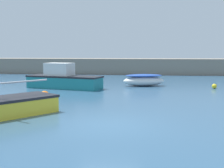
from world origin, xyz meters
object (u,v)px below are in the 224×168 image
object	(u,v)px
cabin_cruiser_white	(63,79)
mooring_buoy_orange	(45,96)
mooring_buoy_yellow	(214,86)
rowboat_with_red_cover	(144,80)

from	to	relation	value
cabin_cruiser_white	mooring_buoy_orange	distance (m)	6.13
cabin_cruiser_white	mooring_buoy_yellow	size ratio (longest dim) A/B	16.62
mooring_buoy_yellow	mooring_buoy_orange	world-z (taller)	mooring_buoy_orange
rowboat_with_red_cover	cabin_cruiser_white	bearing A→B (deg)	8.34
cabin_cruiser_white	mooring_buoy_orange	bearing A→B (deg)	-69.85
cabin_cruiser_white	mooring_buoy_yellow	world-z (taller)	cabin_cruiser_white
rowboat_with_red_cover	mooring_buoy_orange	world-z (taller)	rowboat_with_red_cover
mooring_buoy_yellow	mooring_buoy_orange	distance (m)	13.35
rowboat_with_red_cover	cabin_cruiser_white	xyz separation A→B (m)	(-6.28, -2.33, 0.22)
mooring_buoy_orange	cabin_cruiser_white	bearing A→B (deg)	94.68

